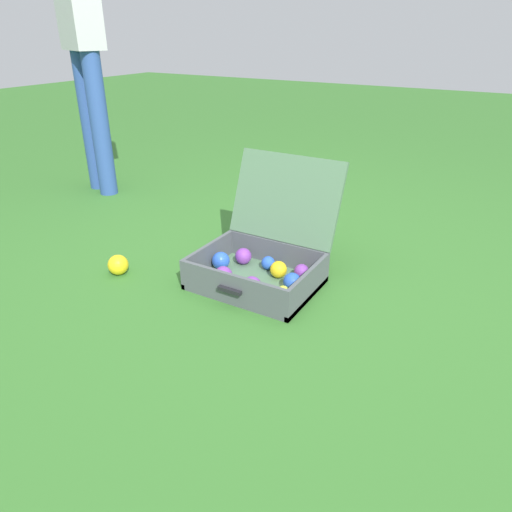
% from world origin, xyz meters
% --- Properties ---
extents(ground_plane, '(16.00, 16.00, 0.00)m').
position_xyz_m(ground_plane, '(0.00, 0.00, 0.00)').
color(ground_plane, '#336B28').
extents(open_suitcase, '(0.54, 0.58, 0.53)m').
position_xyz_m(open_suitcase, '(-0.08, 0.01, 0.11)').
color(open_suitcase, '#4C7051').
rests_on(open_suitcase, ground).
extents(stray_ball_on_grass, '(0.10, 0.10, 0.10)m').
position_xyz_m(stray_ball_on_grass, '(-0.70, -0.30, 0.05)').
color(stray_ball_on_grass, yellow).
rests_on(stray_ball_on_grass, ground).
extents(bystander_person, '(0.36, 0.28, 1.74)m').
position_xyz_m(bystander_person, '(-1.73, 0.59, 1.01)').
color(bystander_person, '#2D4C93').
rests_on(bystander_person, ground).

